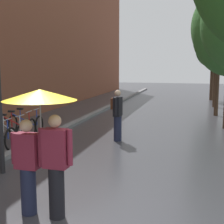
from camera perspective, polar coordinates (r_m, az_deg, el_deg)
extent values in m
plane|color=#38383D|center=(5.50, -5.51, -18.88)|extent=(80.00, 80.00, 0.00)
cube|color=slate|center=(15.58, -3.98, -0.68)|extent=(0.30, 36.00, 0.12)
cylinder|color=#473323|center=(16.67, 18.12, 4.45)|extent=(0.20, 0.20, 2.97)
ellipsoid|color=#387533|center=(16.73, 18.57, 14.05)|extent=(2.71, 2.71, 3.50)
cylinder|color=#473323|center=(20.03, 17.90, 4.83)|extent=(0.27, 0.27, 2.81)
ellipsoid|color=#235623|center=(20.05, 18.24, 12.24)|extent=(2.81, 2.81, 3.16)
cylinder|color=#473323|center=(23.97, 17.32, 5.14)|extent=(0.29, 0.29, 2.61)
ellipsoid|color=#2D6628|center=(23.97, 17.56, 10.50)|extent=(2.44, 2.44, 2.50)
torus|color=black|center=(9.94, -17.51, -4.59)|extent=(0.09, 0.70, 0.70)
cylinder|color=#233DA8|center=(9.92, -17.99, -2.93)|extent=(0.04, 0.04, 0.58)
cylinder|color=#9E9EA3|center=(9.87, -18.07, -1.27)|extent=(0.05, 0.46, 0.03)
torus|color=black|center=(10.53, -15.57, -3.78)|extent=(0.12, 0.70, 0.70)
cylinder|color=silver|center=(10.86, -18.25, -2.46)|extent=(0.88, 0.12, 0.43)
cylinder|color=silver|center=(10.91, -18.69, -2.04)|extent=(0.04, 0.04, 0.55)
cube|color=black|center=(10.86, -18.77, -0.45)|extent=(0.23, 0.12, 0.06)
cylinder|color=silver|center=(10.53, -16.00, -2.20)|extent=(0.04, 0.04, 0.58)
cylinder|color=#9E9EA3|center=(10.48, -16.06, -0.64)|extent=(0.07, 0.46, 0.03)
torus|color=black|center=(11.34, -14.02, -2.86)|extent=(0.14, 0.70, 0.70)
torus|color=black|center=(11.76, -18.64, -2.66)|extent=(0.14, 0.70, 0.70)
cylinder|color=red|center=(11.55, -16.88, -1.77)|extent=(0.88, 0.14, 0.43)
cylinder|color=red|center=(11.58, -17.35, -1.39)|extent=(0.04, 0.04, 0.55)
cube|color=black|center=(11.53, -17.42, 0.11)|extent=(0.23, 0.12, 0.06)
cylinder|color=red|center=(11.32, -14.46, -1.41)|extent=(0.04, 0.04, 0.58)
cylinder|color=#9E9EA3|center=(11.28, -14.51, 0.05)|extent=(0.08, 0.46, 0.03)
torus|color=black|center=(11.91, -12.79, -2.29)|extent=(0.12, 0.70, 0.70)
torus|color=black|center=(12.34, -17.17, -2.09)|extent=(0.12, 0.70, 0.70)
cylinder|color=#233DA8|center=(12.13, -15.49, -1.24)|extent=(0.88, 0.11, 0.43)
cylinder|color=#233DA8|center=(12.16, -15.94, -0.87)|extent=(0.04, 0.04, 0.55)
cube|color=black|center=(12.11, -16.00, 0.55)|extent=(0.23, 0.12, 0.06)
cylinder|color=#233DA8|center=(11.90, -13.20, -0.90)|extent=(0.04, 0.04, 0.58)
cylinder|color=#9E9EA3|center=(11.85, -13.24, 0.49)|extent=(0.07, 0.46, 0.03)
cylinder|color=#1E233D|center=(5.77, -14.56, -13.41)|extent=(0.26, 0.26, 0.80)
cube|color=maroon|center=(5.55, -14.83, -6.68)|extent=(0.41, 0.23, 0.60)
sphere|color=beige|center=(5.46, -15.00, -2.36)|extent=(0.21, 0.21, 0.21)
cylinder|color=maroon|center=(5.68, -17.02, -6.13)|extent=(0.09, 0.09, 0.54)
cylinder|color=maroon|center=(5.42, -12.56, -6.63)|extent=(0.09, 0.09, 0.54)
cylinder|color=black|center=(5.53, -9.77, -13.93)|extent=(0.26, 0.26, 0.86)
cube|color=maroon|center=(5.29, -9.98, -6.37)|extent=(0.41, 0.23, 0.64)
sphere|color=tan|center=(5.19, -10.10, -1.60)|extent=(0.21, 0.21, 0.21)
cylinder|color=maroon|center=(5.39, -12.39, -5.80)|extent=(0.09, 0.09, 0.58)
cylinder|color=maroon|center=(5.18, -7.48, -6.27)|extent=(0.09, 0.09, 0.58)
cylinder|color=#9E9EA3|center=(5.38, -12.44, -3.97)|extent=(0.02, 0.02, 1.17)
cone|color=yellow|center=(5.28, -12.67, 2.99)|extent=(1.19, 1.19, 0.18)
cylinder|color=#1E233D|center=(10.67, 1.01, -2.94)|extent=(0.26, 0.26, 0.84)
cube|color=black|center=(10.55, 1.02, 0.98)|extent=(0.24, 0.41, 0.63)
sphere|color=beige|center=(10.50, 1.02, 3.36)|extent=(0.21, 0.21, 0.21)
cylinder|color=black|center=(10.78, 1.39, 1.31)|extent=(0.09, 0.09, 0.57)
cylinder|color=black|center=(10.30, 0.62, 0.98)|extent=(0.09, 0.09, 0.57)
cube|color=#592D19|center=(10.57, 0.29, 1.52)|extent=(0.15, 0.27, 0.36)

